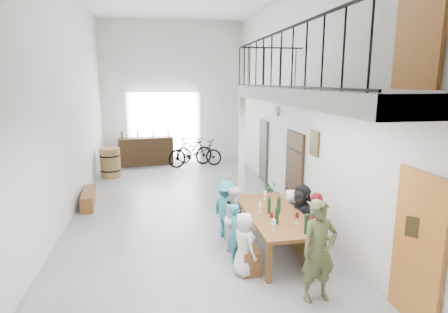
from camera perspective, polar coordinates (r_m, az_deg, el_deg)
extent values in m
plane|color=slate|center=(9.58, -5.74, -8.36)|extent=(12.00, 12.00, 0.00)
plane|color=white|center=(15.01, -7.73, 9.50)|extent=(5.50, 0.00, 5.50)
plane|color=white|center=(3.09, 1.82, 2.42)|extent=(5.50, 0.00, 5.50)
plane|color=white|center=(9.25, -23.49, 7.51)|extent=(0.00, 12.00, 12.00)
plane|color=white|center=(9.62, 10.67, 8.36)|extent=(0.00, 12.00, 12.00)
cube|color=white|center=(15.04, -9.11, 4.30)|extent=(2.80, 0.08, 2.80)
cube|color=#AB6424|center=(5.71, 27.40, -12.42)|extent=(0.06, 0.95, 2.10)
cube|color=#382613|center=(9.57, 10.63, -2.26)|extent=(0.06, 1.10, 2.00)
cube|color=#343E33|center=(12.17, 6.02, 0.80)|extent=(0.06, 0.80, 2.00)
cube|color=#AB6424|center=(5.66, 27.82, 18.99)|extent=(0.06, 0.90, 1.95)
cube|color=#3C2F18|center=(8.40, 13.61, 1.98)|extent=(0.04, 0.45, 0.55)
cylinder|color=white|center=(10.76, 8.15, 6.88)|extent=(0.04, 0.28, 0.28)
cube|color=silver|center=(6.36, 14.56, 8.97)|extent=(1.50, 5.60, 0.25)
cube|color=black|center=(6.14, 8.50, 18.30)|extent=(0.03, 5.60, 0.03)
cube|color=black|center=(6.09, 8.26, 10.53)|extent=(0.03, 5.60, 0.03)
cube|color=black|center=(8.99, 7.29, 16.11)|extent=(1.50, 0.03, 0.03)
cube|color=silver|center=(8.94, 2.64, -0.17)|extent=(0.14, 0.14, 2.88)
cube|color=brown|center=(7.23, 7.64, -8.69)|extent=(1.05, 2.52, 0.06)
cube|color=brown|center=(6.32, 6.85, -15.65)|extent=(0.09, 0.09, 0.73)
cube|color=brown|center=(6.61, 14.23, -14.66)|extent=(0.09, 0.09, 0.73)
cube|color=brown|center=(8.22, 2.30, -8.98)|extent=(0.09, 0.09, 0.73)
cube|color=brown|center=(8.45, 8.07, -8.53)|extent=(0.09, 0.09, 0.73)
cube|color=brown|center=(7.28, 2.63, -13.12)|extent=(0.31, 1.83, 0.42)
cube|color=brown|center=(7.62, 11.37, -12.08)|extent=(0.35, 1.94, 0.44)
cylinder|color=black|center=(7.15, 8.35, -7.20)|extent=(0.07, 0.07, 0.35)
cylinder|color=black|center=(7.13, 6.88, -7.21)|extent=(0.07, 0.07, 0.35)
cylinder|color=black|center=(6.63, 8.06, -8.70)|extent=(0.07, 0.07, 0.35)
cube|color=brown|center=(10.53, -19.92, -6.03)|extent=(0.44, 1.43, 0.40)
cylinder|color=#8F5E30|center=(13.31, -16.93, -0.91)|extent=(0.67, 0.67, 1.00)
cylinder|color=black|center=(13.36, -16.86, -1.96)|extent=(0.68, 0.68, 0.05)
cylinder|color=black|center=(13.26, -16.99, 0.15)|extent=(0.68, 0.68, 0.05)
cube|color=#382613|center=(14.89, -11.79, 0.79)|extent=(2.12, 0.86, 1.09)
cylinder|color=black|center=(14.69, -15.29, 3.18)|extent=(0.06, 0.06, 0.28)
cylinder|color=black|center=(14.75, -13.02, 3.33)|extent=(0.06, 0.06, 0.28)
cylinder|color=black|center=(14.82, -10.77, 3.46)|extent=(0.06, 0.06, 0.28)
cylinder|color=black|center=(14.88, -8.51, 3.56)|extent=(0.06, 0.06, 0.28)
imported|color=silver|center=(6.45, 3.08, -13.20)|extent=(0.50, 0.62, 1.10)
imported|color=teal|center=(6.91, 1.76, -11.49)|extent=(0.36, 0.45, 1.09)
imported|color=silver|center=(7.40, 1.81, -9.25)|extent=(0.65, 0.73, 1.24)
imported|color=teal|center=(7.84, 0.34, -8.05)|extent=(0.75, 0.92, 1.23)
imported|color=#A41C27|center=(6.99, 13.76, -10.52)|extent=(0.58, 0.84, 1.32)
imported|color=black|center=(7.56, 11.66, -8.87)|extent=(0.67, 1.24, 1.28)
imported|color=silver|center=(8.06, 10.06, -8.50)|extent=(0.45, 0.57, 1.02)
imported|color=#4A522E|center=(5.85, 14.28, -13.77)|extent=(0.61, 0.44, 1.56)
imported|color=#1F5324|center=(10.81, 6.97, -4.86)|extent=(0.48, 0.45, 0.43)
imported|color=black|center=(14.74, -3.89, 0.73)|extent=(1.99, 1.48, 1.00)
imported|color=black|center=(14.38, -5.11, 0.70)|extent=(1.94, 1.24, 1.13)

